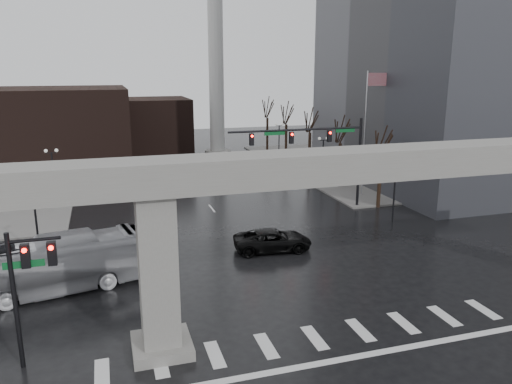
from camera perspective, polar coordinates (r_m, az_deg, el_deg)
ground at (r=25.39m, az=5.78°, el=-15.14°), size 160.00×160.00×0.00m
sidewalk_ne at (r=67.35m, az=14.45°, el=3.19°), size 28.00×36.00×0.15m
elevated_guideway at (r=23.35m, az=9.06°, el=0.31°), size 48.00×2.60×8.70m
building_far_left at (r=62.98m, az=-21.78°, el=6.44°), size 16.00×14.00×10.00m
building_far_mid at (r=73.13m, az=-11.67°, el=7.31°), size 10.00×10.00×8.00m
smokestack at (r=67.96m, az=-4.60°, el=14.95°), size 3.60×3.60×30.00m
signal_mast_arm at (r=43.49m, az=7.38°, el=5.37°), size 12.12×0.43×8.00m
signal_left_pole at (r=22.70m, az=-24.74°, el=-8.74°), size 2.30×0.30×6.00m
flagpole_assembly at (r=48.95m, az=12.69°, el=8.13°), size 2.06×0.12×12.00m
lamp_right_0 at (r=41.90m, az=15.61°, el=1.35°), size 1.22×0.32×5.11m
lamp_right_1 at (r=53.97m, az=7.66°, el=4.54°), size 1.22×0.32×5.11m
lamp_right_2 at (r=66.80m, az=2.65°, el=6.50°), size 1.22×0.32×5.11m
lamp_left_0 at (r=35.78m, az=-23.99°, el=-1.53°), size 1.22×0.32×5.11m
lamp_left_1 at (r=49.37m, az=-22.21°, el=2.71°), size 1.22×0.32×5.11m
lamp_left_2 at (r=63.14m, az=-21.20°, el=5.10°), size 1.22×0.32×5.11m
tree_right_0 at (r=45.91m, az=13.98°, el=1.67°), size 1.09×1.58×7.50m
tree_right_1 at (r=52.76m, az=9.56°, el=3.56°), size 1.09×1.61×7.67m
tree_right_2 at (r=59.90m, az=6.16°, el=5.00°), size 1.10×1.63×7.85m
tree_right_3 at (r=67.23m, az=3.48°, el=6.11°), size 1.11×1.66×8.02m
tree_right_4 at (r=74.70m, az=1.32°, el=6.99°), size 1.12×1.69×8.19m
pickup_truck at (r=34.59m, az=1.93°, el=-5.52°), size 5.60×3.02×1.49m
city_bus at (r=30.38m, az=-22.78°, el=-7.84°), size 11.69×4.83×3.17m
far_car at (r=43.62m, az=-11.00°, el=-1.50°), size 2.68×4.97×1.61m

